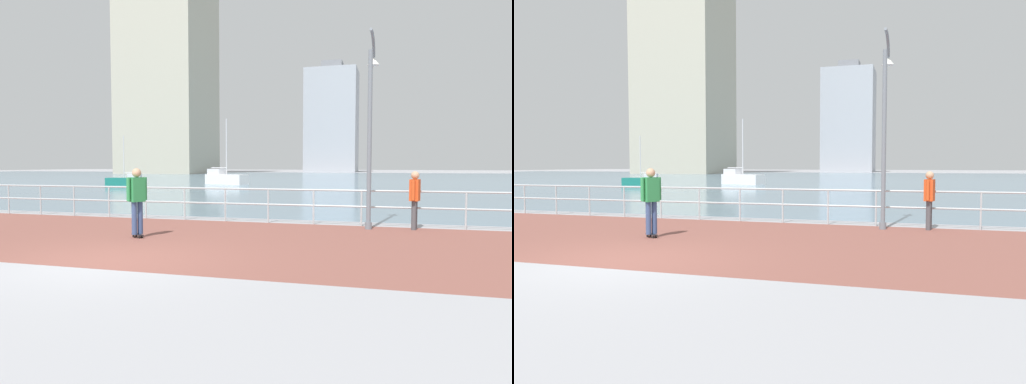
{
  "view_description": "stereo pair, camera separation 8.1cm",
  "coord_description": "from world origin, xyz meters",
  "views": [
    {
      "loc": [
        5.08,
        -7.55,
        1.8
      ],
      "look_at": [
        1.76,
        3.83,
        1.1
      ],
      "focal_mm": 33.12,
      "sensor_mm": 36.0,
      "label": 1
    },
    {
      "loc": [
        5.16,
        -7.53,
        1.8
      ],
      "look_at": [
        1.76,
        3.83,
        1.1
      ],
      "focal_mm": 33.12,
      "sensor_mm": 36.0,
      "label": 2
    }
  ],
  "objects": [
    {
      "name": "bystander",
      "position": [
        5.65,
        6.04,
        0.94
      ],
      "size": [
        0.31,
        0.56,
        1.61
      ],
      "color": "#4C4C51",
      "rests_on": "ground"
    },
    {
      "name": "lamppost",
      "position": [
        4.45,
        5.95,
        3.04
      ],
      "size": [
        0.36,
        0.82,
        5.5
      ],
      "color": "slate",
      "rests_on": "ground"
    },
    {
      "name": "skateboarder",
      "position": [
        -0.92,
        2.63,
        1.02
      ],
      "size": [
        0.4,
        0.52,
        1.7
      ],
      "color": "black",
      "rests_on": "ground"
    },
    {
      "name": "sailboat_white",
      "position": [
        -9.48,
        32.42,
        0.56
      ],
      "size": [
        4.35,
        2.78,
        5.86
      ],
      "color": "white",
      "rests_on": "ground"
    },
    {
      "name": "tower_steel",
      "position": [
        -9.18,
        105.51,
        12.13
      ],
      "size": [
        11.8,
        10.97,
        25.92
      ],
      "color": "#A3A8B2",
      "rests_on": "ground"
    },
    {
      "name": "sailboat_ivory",
      "position": [
        -17.05,
        28.17,
        0.41
      ],
      "size": [
        3.16,
        1.73,
        4.25
      ],
      "color": "#197266",
      "rests_on": "ground"
    },
    {
      "name": "brick_paving",
      "position": [
        0.0,
        2.87,
        0.0
      ],
      "size": [
        28.0,
        7.03,
        0.01
      ],
      "primitive_type": "cube",
      "color": "brown",
      "rests_on": "ground"
    },
    {
      "name": "waterfront_railing",
      "position": [
        -0.0,
        6.39,
        0.73
      ],
      "size": [
        25.25,
        0.06,
        1.06
      ],
      "color": "#B2BCC1",
      "rests_on": "ground"
    },
    {
      "name": "ground",
      "position": [
        0.0,
        40.0,
        0.0
      ],
      "size": [
        220.0,
        220.0,
        0.0
      ],
      "primitive_type": "plane",
      "color": "#9E9EA3"
    },
    {
      "name": "tower_beige",
      "position": [
        -38.32,
        78.69,
        23.6
      ],
      "size": [
        15.86,
        15.53,
        48.87
      ],
      "color": "#B2AD99",
      "rests_on": "ground"
    },
    {
      "name": "harbor_water",
      "position": [
        0.0,
        51.39,
        0.0
      ],
      "size": [
        180.0,
        88.0,
        0.0
      ],
      "primitive_type": "cube",
      "color": "slate",
      "rests_on": "ground"
    }
  ]
}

